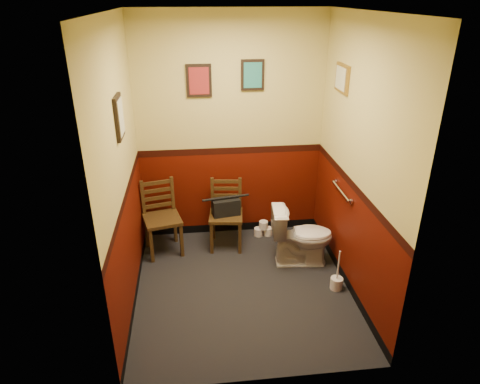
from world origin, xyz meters
name	(u,v)px	position (x,y,z in m)	size (l,w,h in m)	color
floor	(243,287)	(0.00, 0.00, 0.00)	(2.20, 2.40, 0.00)	black
ceiling	(244,11)	(0.00, 0.00, 2.70)	(2.20, 2.40, 0.00)	silver
wall_back	(231,131)	(0.00, 1.20, 1.35)	(2.20, 2.70, 0.00)	#450C03
wall_front	(265,235)	(0.00, -1.20, 1.35)	(2.20, 2.70, 0.00)	#450C03
wall_left	(122,174)	(-1.10, 0.00, 1.35)	(2.40, 2.70, 0.00)	#450C03
wall_right	(357,164)	(1.10, 0.00, 1.35)	(2.40, 2.70, 0.00)	#450C03
grab_bar	(341,191)	(1.07, 0.25, 0.95)	(0.05, 0.56, 0.06)	silver
framed_print_back_a	(199,81)	(-0.35, 1.18, 1.95)	(0.28, 0.04, 0.36)	black
framed_print_back_b	(253,75)	(0.25, 1.18, 2.00)	(0.26, 0.04, 0.34)	black
framed_print_left	(119,117)	(-1.08, 0.10, 1.85)	(0.04, 0.30, 0.38)	black
framed_print_right	(342,78)	(1.08, 0.60, 2.05)	(0.04, 0.34, 0.28)	olive
toilet	(302,236)	(0.72, 0.40, 0.34)	(0.39, 0.70, 0.68)	white
toilet_brush	(336,282)	(0.98, -0.13, 0.08)	(0.13, 0.13, 0.46)	silver
chair_left	(162,218)	(-0.86, 0.84, 0.44)	(0.49, 0.49, 0.88)	#463015
chair_right	(226,214)	(-0.10, 0.88, 0.42)	(0.43, 0.43, 0.83)	#463015
handbag	(226,207)	(-0.10, 0.84, 0.54)	(0.34, 0.21, 0.23)	black
tp_stack	(263,229)	(0.39, 1.04, 0.08)	(0.23, 0.12, 0.20)	silver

